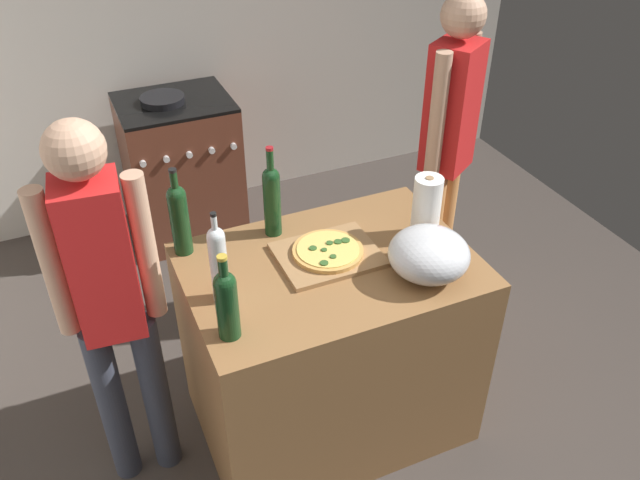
% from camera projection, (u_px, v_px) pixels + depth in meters
% --- Properties ---
extents(ground_plane, '(4.48, 3.49, 0.02)m').
position_uv_depth(ground_plane, '(296.00, 318.00, 3.68)').
color(ground_plane, '#3F3833').
extents(kitchen_wall_rear, '(4.48, 0.10, 2.60)m').
position_uv_depth(kitchen_wall_rear, '(201.00, 9.00, 4.04)').
color(kitchen_wall_rear, '#BCB7AD').
rests_on(kitchen_wall_rear, ground_plane).
extents(counter, '(1.14, 0.80, 0.90)m').
position_uv_depth(counter, '(329.00, 346.00, 2.85)').
color(counter, olive).
rests_on(counter, ground_plane).
extents(cutting_board, '(0.40, 0.32, 0.02)m').
position_uv_depth(cutting_board, '(328.00, 255.00, 2.62)').
color(cutting_board, '#9E7247').
rests_on(cutting_board, counter).
extents(pizza, '(0.28, 0.28, 0.03)m').
position_uv_depth(pizza, '(328.00, 251.00, 2.61)').
color(pizza, tan).
rests_on(pizza, cutting_board).
extents(mixing_bowl, '(0.31, 0.31, 0.19)m').
position_uv_depth(mixing_bowl, '(429.00, 254.00, 2.48)').
color(mixing_bowl, '#B2B2B7').
rests_on(mixing_bowl, counter).
extents(paper_towel_roll, '(0.12, 0.12, 0.28)m').
position_uv_depth(paper_towel_roll, '(426.00, 208.00, 2.67)').
color(paper_towel_roll, white).
rests_on(paper_towel_roll, counter).
extents(wine_bottle_clear, '(0.08, 0.08, 0.38)m').
position_uv_depth(wine_bottle_clear, '(179.00, 216.00, 2.56)').
color(wine_bottle_clear, '#143819').
rests_on(wine_bottle_clear, counter).
extents(wine_bottle_amber, '(0.06, 0.06, 0.38)m').
position_uv_depth(wine_bottle_amber, '(218.00, 262.00, 2.32)').
color(wine_bottle_amber, silver).
rests_on(wine_bottle_amber, counter).
extents(wine_bottle_dark, '(0.08, 0.08, 0.34)m').
position_uv_depth(wine_bottle_dark, '(227.00, 301.00, 2.17)').
color(wine_bottle_dark, '#143819').
rests_on(wine_bottle_dark, counter).
extents(wine_bottle_green, '(0.07, 0.07, 0.40)m').
position_uv_depth(wine_bottle_green, '(272.00, 198.00, 2.66)').
color(wine_bottle_green, '#143819').
rests_on(wine_bottle_green, counter).
extents(stove, '(0.66, 0.58, 0.95)m').
position_uv_depth(stove, '(182.00, 168.00, 4.12)').
color(stove, brown).
rests_on(stove, ground_plane).
extents(person_in_stripes, '(0.38, 0.22, 1.64)m').
position_uv_depth(person_in_stripes, '(110.00, 299.00, 2.35)').
color(person_in_stripes, '#383D4C').
rests_on(person_in_stripes, ground_plane).
extents(person_in_red, '(0.35, 0.29, 1.72)m').
position_uv_depth(person_in_red, '(448.00, 140.00, 3.25)').
color(person_in_red, '#D88C4C').
rests_on(person_in_red, ground_plane).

